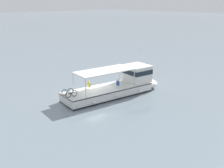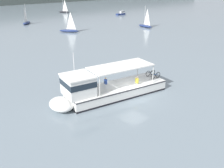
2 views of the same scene
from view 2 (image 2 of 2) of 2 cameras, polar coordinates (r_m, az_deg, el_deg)
name	(u,v)px [view 2 (image 2 of 2)]	position (r m, az deg, el deg)	size (l,w,h in m)	color
ground_plane	(134,97)	(26.63, 5.02, -2.91)	(400.00, 400.00, 0.00)	gray
ferry_main	(104,89)	(25.79, -1.93, -1.24)	(13.04, 5.23, 5.32)	white
sailboat_off_bow	(145,25)	(68.50, 7.55, 13.06)	(1.92, 4.93, 5.40)	navy
motorboat_off_stern	(121,13)	(93.98, 2.08, 15.69)	(3.62, 1.37, 1.26)	navy
sailboat_far_right	(27,22)	(77.15, -18.77, 13.12)	(4.25, 4.50, 5.40)	navy
sailboat_mid_channel	(69,30)	(62.13, -9.65, 12.00)	(4.03, 4.66, 5.40)	navy
sailboat_near_port	(64,11)	(102.11, -10.79, 15.86)	(3.37, 4.93, 5.40)	#232328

